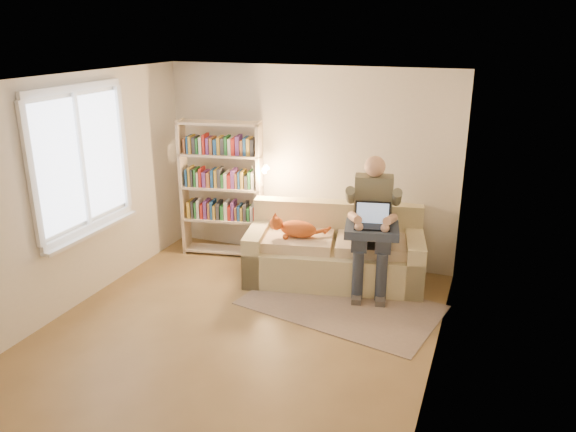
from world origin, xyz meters
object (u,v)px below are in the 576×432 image
at_px(person, 372,217).
at_px(laptop, 378,221).
at_px(sofa, 335,254).
at_px(bookshelf, 221,182).
at_px(cat, 292,228).

height_order(person, laptop, person).
xyz_separation_m(sofa, laptop, (0.57, -0.20, 0.58)).
bearing_deg(sofa, person, -19.81).
bearing_deg(person, bookshelf, 159.93).
relative_size(cat, laptop, 1.45).
height_order(cat, bookshelf, bookshelf).
bearing_deg(bookshelf, cat, -33.02).
bearing_deg(laptop, person, 111.26).
relative_size(sofa, laptop, 4.93).
relative_size(person, cat, 2.36).
relative_size(sofa, person, 1.44).
bearing_deg(laptop, bookshelf, 156.82).
bearing_deg(sofa, bookshelf, 159.85).
bearing_deg(bookshelf, laptop, -22.30).
distance_m(person, laptop, 0.17).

